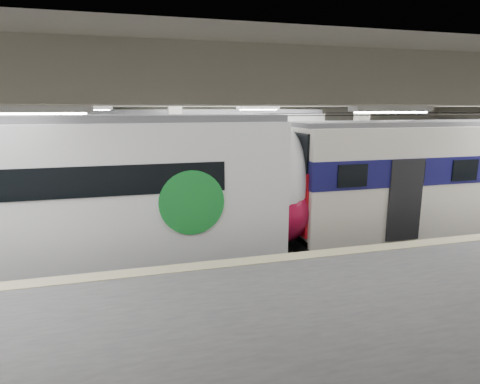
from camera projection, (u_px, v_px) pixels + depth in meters
name	position (u px, v px, depth m)	size (l,w,h in m)	color
station_hall	(297.00, 167.00, 11.76)	(36.00, 24.00, 5.75)	black
modern_emu	(104.00, 196.00, 12.16)	(14.90, 3.07, 4.75)	white
older_rer	(455.00, 177.00, 15.47)	(13.62, 3.01, 4.48)	silver
far_train	(150.00, 164.00, 17.74)	(15.48, 3.45, 4.86)	white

